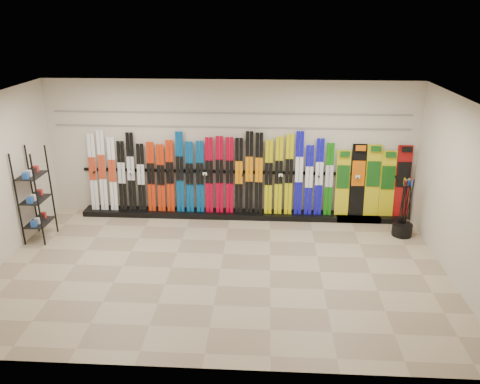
{
  "coord_description": "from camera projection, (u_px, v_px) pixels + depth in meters",
  "views": [
    {
      "loc": [
        0.77,
        -7.28,
        4.34
      ],
      "look_at": [
        0.29,
        1.0,
        1.1
      ],
      "focal_mm": 35.0,
      "sensor_mm": 36.0,
      "label": 1
    }
  ],
  "objects": [
    {
      "name": "ceiling",
      "position": [
        218.0,
        102.0,
        7.29
      ],
      "size": [
        8.0,
        8.0,
        0.0
      ],
      "primitive_type": "plane",
      "rotation": [
        3.14,
        0.0,
        0.0
      ],
      "color": "silver",
      "rests_on": "back_wall"
    },
    {
      "name": "ski_rack_base",
      "position": [
        240.0,
        214.0,
        10.47
      ],
      "size": [
        8.0,
        0.4,
        0.12
      ],
      "primitive_type": "cube",
      "color": "black",
      "rests_on": "floor"
    },
    {
      "name": "back_wall",
      "position": [
        230.0,
        150.0,
        10.17
      ],
      "size": [
        8.0,
        0.0,
        8.0
      ],
      "primitive_type": "plane",
      "rotation": [
        1.57,
        0.0,
        0.0
      ],
      "color": "beige",
      "rests_on": "floor"
    },
    {
      "name": "snowboards",
      "position": [
        373.0,
        182.0,
        10.1
      ],
      "size": [
        1.59,
        0.24,
        1.56
      ],
      "color": "gold",
      "rests_on": "ski_rack_base"
    },
    {
      "name": "right_wall",
      "position": [
        463.0,
        196.0,
        7.63
      ],
      "size": [
        0.0,
        5.0,
        5.0
      ],
      "primitive_type": "plane",
      "rotation": [
        1.57,
        0.0,
        -1.57
      ],
      "color": "beige",
      "rests_on": "floor"
    },
    {
      "name": "slatwall_rail_1",
      "position": [
        230.0,
        113.0,
        9.86
      ],
      "size": [
        7.6,
        0.02,
        0.03
      ],
      "primitive_type": "cube",
      "color": "gray",
      "rests_on": "back_wall"
    },
    {
      "name": "skis",
      "position": [
        210.0,
        175.0,
        10.22
      ],
      "size": [
        5.37,
        0.22,
        1.83
      ],
      "color": "white",
      "rests_on": "ski_rack_base"
    },
    {
      "name": "ski_poles",
      "position": [
        405.0,
        207.0,
        9.48
      ],
      "size": [
        0.29,
        0.28,
        1.18
      ],
      "color": "black",
      "rests_on": "pole_bin"
    },
    {
      "name": "pole_bin",
      "position": [
        402.0,
        230.0,
        9.6
      ],
      "size": [
        0.4,
        0.4,
        0.25
      ],
      "primitive_type": "cylinder",
      "color": "black",
      "rests_on": "floor"
    },
    {
      "name": "slatwall_rail_0",
      "position": [
        230.0,
        127.0,
        9.96
      ],
      "size": [
        7.6,
        0.02,
        0.03
      ],
      "primitive_type": "cube",
      "color": "gray",
      "rests_on": "back_wall"
    },
    {
      "name": "accessory_rack",
      "position": [
        35.0,
        195.0,
        9.18
      ],
      "size": [
        0.4,
        0.6,
        1.88
      ],
      "primitive_type": "cube",
      "color": "black",
      "rests_on": "floor"
    },
    {
      "name": "floor",
      "position": [
        220.0,
        269.0,
        8.39
      ],
      "size": [
        8.0,
        8.0,
        0.0
      ],
      "primitive_type": "plane",
      "color": "gray",
      "rests_on": "ground"
    }
  ]
}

